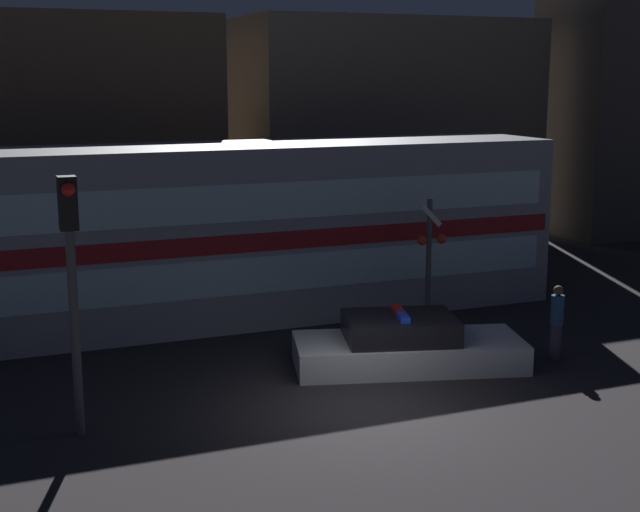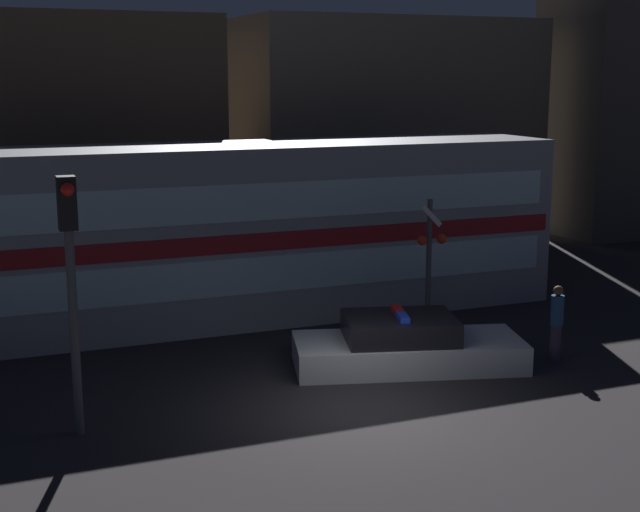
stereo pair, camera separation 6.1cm
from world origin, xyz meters
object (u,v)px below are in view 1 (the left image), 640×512
(pedestrian, at_px, (557,322))
(traffic_light_corner, at_px, (72,268))
(train, at_px, (246,231))
(police_car, at_px, (406,346))
(crossing_signal_near, at_px, (430,255))

(pedestrian, bearing_deg, traffic_light_corner, -177.94)
(train, relative_size, police_car, 3.16)
(train, distance_m, police_car, 5.87)
(crossing_signal_near, relative_size, traffic_light_corner, 0.71)
(train, xyz_separation_m, police_car, (1.90, -5.27, -1.77))
(crossing_signal_near, bearing_deg, police_car, -127.57)
(train, xyz_separation_m, pedestrian, (5.17, -6.06, -1.36))
(police_car, distance_m, crossing_signal_near, 3.38)
(train, relative_size, traffic_light_corner, 3.63)
(pedestrian, height_order, crossing_signal_near, crossing_signal_near)
(train, bearing_deg, crossing_signal_near, -36.82)
(crossing_signal_near, bearing_deg, traffic_light_corner, -157.85)
(crossing_signal_near, distance_m, traffic_light_corner, 9.60)
(crossing_signal_near, xyz_separation_m, traffic_light_corner, (-8.83, -3.60, 1.12))
(train, distance_m, crossing_signal_near, 4.73)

